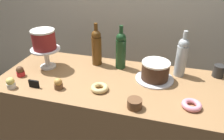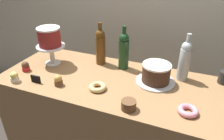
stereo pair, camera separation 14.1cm
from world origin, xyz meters
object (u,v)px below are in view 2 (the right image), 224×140
Objects in this scene: wine_bottle_clear at (185,60)px; cupcake_caramel at (58,81)px; wine_bottle_amber at (100,46)px; cookie_stack at (129,105)px; cake_stand_pedestal at (52,52)px; donut_pink at (188,111)px; donut_glazed at (98,87)px; cupcake_chocolate at (26,67)px; chocolate_round_cake at (156,73)px; wine_bottle_green at (124,50)px; cupcake_lemon at (14,77)px; price_sign_chalkboard at (36,79)px; white_layer_cake at (49,37)px.

cupcake_caramel is at bearing -152.44° from wine_bottle_clear.
cookie_stack is (0.38, -0.45, -0.12)m from wine_bottle_amber.
cake_stand_pedestal is 2.88× the size of cupcake_caramel.
donut_pink is at bearing -78.96° from wine_bottle_clear.
wine_bottle_clear is at bearing 101.04° from donut_pink.
cookie_stack is at bearing -164.20° from donut_pink.
cake_stand_pedestal reaches higher than donut_glazed.
cupcake_chocolate is 0.66× the size of donut_pink.
chocolate_round_cake is 0.30m from wine_bottle_green.
wine_bottle_clear reaches higher than cupcake_lemon.
donut_pink is at bearing -2.30° from cupcake_chocolate.
cupcake_lemon is at bearing -162.16° from price_sign_chalkboard.
wine_bottle_green is 4.38× the size of cupcake_lemon.
wine_bottle_clear is 1.14m from cupcake_lemon.
white_layer_cake reaches higher than cake_stand_pedestal.
wine_bottle_amber is 0.43m from cupcake_caramel.
cake_stand_pedestal is 0.12m from white_layer_cake.
cupcake_lemon is 0.31m from cupcake_caramel.
wine_bottle_clear reaches higher than donut_pink.
donut_glazed is 0.55m from donut_pink.
price_sign_chalkboard is at bearing 177.42° from cookie_stack.
chocolate_round_cake is 0.95m from cupcake_lemon.
wine_bottle_clear is 3.87× the size of cookie_stack.
price_sign_chalkboard is at bearing -123.81° from wine_bottle_amber.
white_layer_cake is at bearing 76.07° from cupcake_lemon.
cupcake_caramel is 0.26m from donut_glazed.
cupcake_caramel is 1.06× the size of price_sign_chalkboard.
cupcake_chocolate is 0.66× the size of donut_glazed.
white_layer_cake is at bearing -156.26° from wine_bottle_amber.
wine_bottle_amber is 4.38× the size of cupcake_caramel.
cake_stand_pedestal is at bearing 132.00° from cupcake_caramel.
cookie_stack is 0.66m from price_sign_chalkboard.
chocolate_round_cake is 0.94m from cupcake_chocolate.
donut_glazed is at bearing -145.30° from wine_bottle_clear.
white_layer_cake is 0.38m from cupcake_lemon.
chocolate_round_cake is 1.68× the size of donut_glazed.
wine_bottle_green is 3.87× the size of cookie_stack.
cupcake_chocolate is at bearing 104.28° from cupcake_lemon.
cookie_stack is (0.24, -0.11, 0.01)m from donut_glazed.
donut_pink is (0.50, -0.36, -0.13)m from wine_bottle_green.
cupcake_lemon is at bearing -156.06° from wine_bottle_clear.
cake_stand_pedestal is at bearing 157.23° from cookie_stack.
cupcake_chocolate and cupcake_caramel have the same top height.
white_layer_cake is 0.38m from cupcake_caramel.
white_layer_cake is 2.41× the size of price_sign_chalkboard.
wine_bottle_clear reaches higher than cake_stand_pedestal.
white_layer_cake is at bearing 132.00° from cupcake_caramel.
cupcake_caramel is (-0.31, -0.39, -0.11)m from wine_bottle_green.
donut_glazed is at bearing 11.14° from price_sign_chalkboard.
donut_glazed is 1.00× the size of donut_pink.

